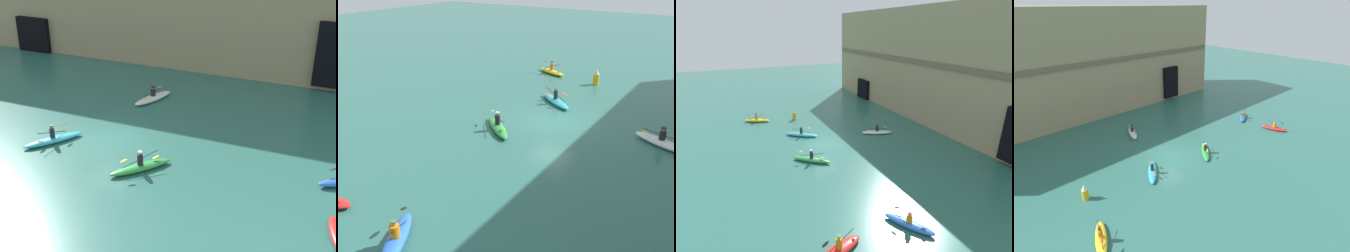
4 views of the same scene
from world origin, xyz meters
TOP-DOWN VIEW (x-y plane):
  - ground_plane at (0.00, 0.00)m, footprint 120.00×120.00m
  - kayak_cyan at (-3.16, -1.32)m, footprint 2.71×3.34m
  - kayak_green at (2.95, -2.17)m, footprint 2.84×3.12m
  - kayak_white at (-0.18, 6.58)m, footprint 2.04×3.42m

SIDE VIEW (x-z plane):
  - ground_plane at x=0.00m, z-range 0.00..0.00m
  - kayak_cyan at x=-3.16m, z-range -0.36..0.77m
  - kayak_green at x=2.95m, z-range -0.35..0.80m
  - kayak_white at x=-0.18m, z-range -0.31..0.78m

